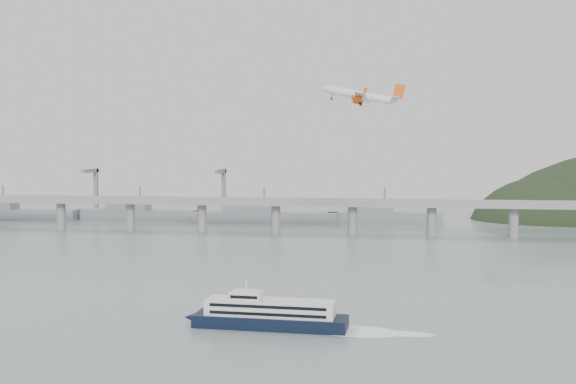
# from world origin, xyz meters

# --- Properties ---
(ground) EXTENTS (900.00, 900.00, 0.00)m
(ground) POSITION_xyz_m (0.00, 0.00, 0.00)
(ground) COLOR slate
(ground) RESTS_ON ground
(bridge) EXTENTS (800.00, 22.00, 23.90)m
(bridge) POSITION_xyz_m (-1.15, 200.00, 17.65)
(bridge) COLOR gray
(bridge) RESTS_ON ground
(distant_fleet) EXTENTS (453.00, 60.90, 40.00)m
(distant_fleet) POSITION_xyz_m (-155.36, 265.08, 6.22)
(distant_fleet) COLOR slate
(distant_fleet) RESTS_ON ground
(ferry) EXTENTS (77.17, 14.83, 14.55)m
(ferry) POSITION_xyz_m (8.04, -33.92, 3.95)
(ferry) COLOR black
(ferry) RESTS_ON ground
(airliner) EXTENTS (40.49, 36.54, 10.78)m
(airliner) POSITION_xyz_m (30.26, 87.68, 79.80)
(airliner) COLOR white
(airliner) RESTS_ON ground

